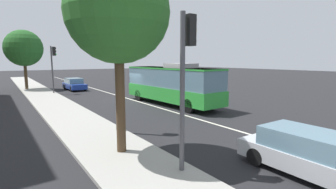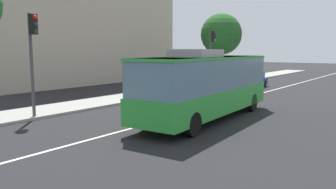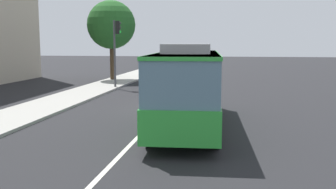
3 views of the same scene
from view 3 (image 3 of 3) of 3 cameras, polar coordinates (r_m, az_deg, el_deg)
ground_plane at (r=20.50m, az=-0.47°, el=-2.20°), size 160.00×160.00×0.00m
sidewalk_kerb at (r=22.49m, az=-17.17°, el=-1.49°), size 80.00×3.09×0.14m
lane_centre_line at (r=20.50m, az=-0.47°, el=-2.18°), size 76.00×0.16×0.01m
transit_bus at (r=16.16m, az=2.95°, el=1.61°), size 10.12×3.04×3.46m
sedan_blue at (r=31.82m, az=-1.54°, el=2.63°), size 4.56×1.94×1.46m
traffic_light_near_corner at (r=29.80m, az=-7.63°, el=7.69°), size 0.33×0.62×5.20m
street_tree_kerbside_left at (r=36.12m, az=-8.39°, el=10.14°), size 4.41×4.41×7.35m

